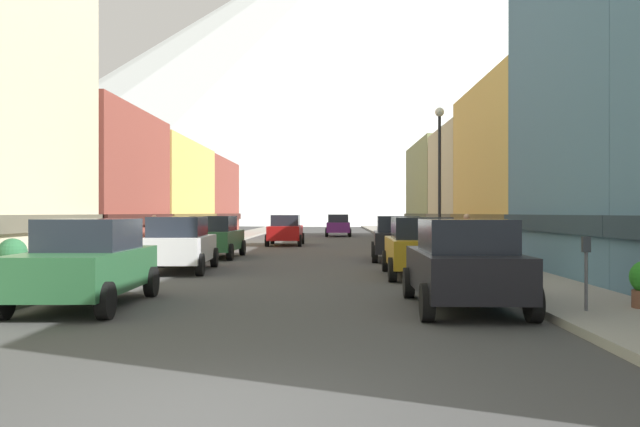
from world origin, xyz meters
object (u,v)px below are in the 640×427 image
at_px(car_left_0, 87,262).
at_px(pedestrian_0, 154,237).
at_px(car_right_2, 397,238).
at_px(car_driving_1, 286,230).
at_px(car_right_0, 464,264).
at_px(car_left_2, 215,237).
at_px(potted_plant_1, 12,257).
at_px(streetlamp_right, 440,159).
at_px(pedestrian_1, 467,238).
at_px(car_driving_0, 338,225).
at_px(parking_meter_near, 586,263).
at_px(car_left_1, 179,244).
at_px(car_right_1, 420,247).

distance_m(car_left_0, pedestrian_0, 14.41).
xyz_separation_m(car_right_2, car_driving_1, (-5.40, 12.36, 0.00)).
height_order(car_left_0, car_right_0, same).
xyz_separation_m(car_left_2, potted_plant_1, (-3.20, -11.23, -0.12)).
bearing_deg(car_driving_1, streetlamp_right, -62.36).
bearing_deg(pedestrian_1, car_driving_0, 99.09).
distance_m(potted_plant_1, pedestrian_0, 10.79).
relative_size(car_left_0, car_right_2, 0.99).
bearing_deg(parking_meter_near, car_driving_0, 95.60).
relative_size(car_left_2, potted_plant_1, 4.01).
relative_size(car_driving_1, streetlamp_right, 0.75).
relative_size(car_left_1, parking_meter_near, 3.37).
bearing_deg(car_right_1, potted_plant_1, -164.27).
height_order(car_left_1, car_driving_1, same).
xyz_separation_m(car_left_0, car_driving_0, (5.40, 40.87, 0.00)).
bearing_deg(car_right_2, pedestrian_1, -34.39).
bearing_deg(parking_meter_near, car_left_2, 120.65).
xyz_separation_m(car_left_0, car_right_2, (7.60, 13.49, 0.00)).
xyz_separation_m(car_driving_1, pedestrian_0, (-4.65, -11.65, 0.02)).
bearing_deg(car_left_2, potted_plant_1, -105.90).
distance_m(car_left_2, car_right_0, 16.74).
distance_m(car_left_0, car_right_2, 15.48).
relative_size(pedestrian_1, streetlamp_right, 0.29).
xyz_separation_m(car_right_2, pedestrian_1, (2.45, -1.68, 0.05)).
bearing_deg(pedestrian_0, car_right_1, -37.54).
relative_size(car_left_1, pedestrian_1, 2.60).
relative_size(parking_meter_near, pedestrian_1, 0.77).
bearing_deg(car_right_0, pedestrian_0, 124.83).
relative_size(car_driving_1, pedestrian_0, 2.64).
distance_m(car_left_1, car_right_2, 9.30).
bearing_deg(car_right_1, parking_meter_near, -76.16).
height_order(car_right_2, potted_plant_1, car_right_2).
distance_m(car_driving_1, streetlamp_right, 15.29).
relative_size(car_driving_0, potted_plant_1, 3.98).
relative_size(car_left_2, car_right_2, 0.99).
height_order(car_left_0, car_right_2, same).
relative_size(car_right_2, parking_meter_near, 3.37).
xyz_separation_m(car_left_2, car_driving_0, (5.40, 26.20, 0.00)).
height_order(car_driving_1, streetlamp_right, streetlamp_right).
xyz_separation_m(car_left_0, car_left_2, (0.00, 14.67, 0.00)).
bearing_deg(car_left_0, streetlamp_right, 53.97).
distance_m(car_right_0, parking_meter_near, 2.29).
relative_size(car_left_1, car_right_0, 1.01).
xyz_separation_m(car_driving_0, potted_plant_1, (-8.60, -37.43, -0.12)).
bearing_deg(car_right_0, streetlamp_right, 83.10).
xyz_separation_m(car_driving_0, pedestrian_1, (4.65, -29.06, 0.05)).
bearing_deg(car_left_1, car_right_1, -12.19).
xyz_separation_m(car_right_1, car_driving_1, (-5.40, 19.37, 0.00)).
height_order(car_left_1, parking_meter_near, car_left_1).
distance_m(car_left_0, car_driving_1, 25.94).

